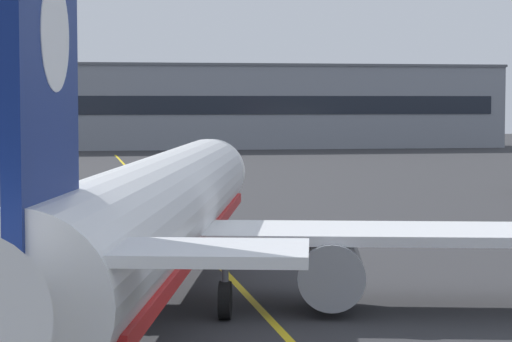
# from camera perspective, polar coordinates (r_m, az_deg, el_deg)

# --- Properties ---
(taxiway_centreline) EXTENTS (2.14, 179.99, 0.01)m
(taxiway_centreline) POSITION_cam_1_polar(r_m,az_deg,el_deg) (57.15, -3.33, -3.66)
(taxiway_centreline) COLOR yellow
(taxiway_centreline) RESTS_ON ground
(airliner_foreground) EXTENTS (32.27, 41.09, 11.65)m
(airliner_foreground) POSITION_cam_1_polar(r_m,az_deg,el_deg) (37.97, -5.36, -2.32)
(airliner_foreground) COLOR white
(airliner_foreground) RESTS_ON ground
(safety_cone_by_nose_gear) EXTENTS (0.44, 0.44, 0.55)m
(safety_cone_by_nose_gear) POSITION_cam_1_polar(r_m,az_deg,el_deg) (54.50, -6.66, -3.77)
(safety_cone_by_nose_gear) COLOR orange
(safety_cone_by_nose_gear) RESTS_ON ground
(terminal_building) EXTENTS (119.92, 12.40, 13.09)m
(terminal_building) POSITION_cam_1_polar(r_m,az_deg,el_deg) (165.08, -7.18, 3.46)
(terminal_building) COLOR gray
(terminal_building) RESTS_ON ground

